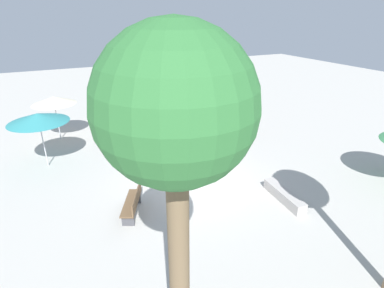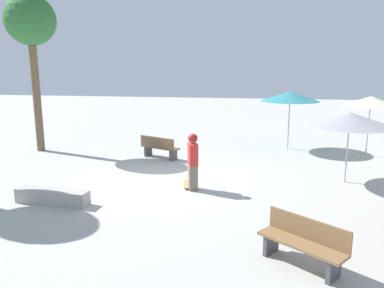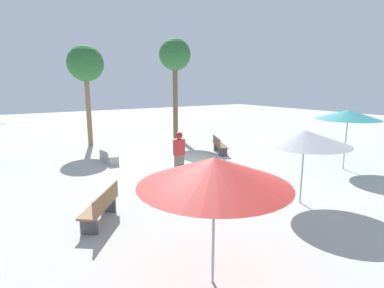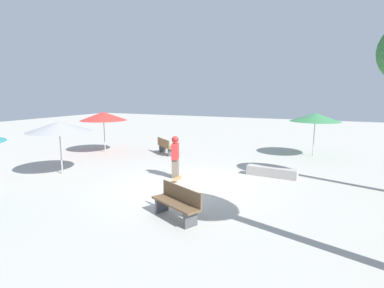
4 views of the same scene
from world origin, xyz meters
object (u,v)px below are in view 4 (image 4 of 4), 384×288
Objects in this scene: bench_far at (166,146)px; shade_umbrella_green at (315,117)px; skater_main at (175,155)px; concrete_ledge at (272,172)px; skateboard at (177,178)px; shade_umbrella_red at (103,116)px; shade_umbrella_grey at (59,127)px; bench_near at (177,203)px.

shade_umbrella_green is (-2.89, 7.24, 1.60)m from bench_far.
skater_main reaches higher than concrete_ledge.
skateboard is at bearing 19.16° from skater_main.
skateboard is 0.32× the size of shade_umbrella_red.
skateboard is 0.33× the size of shade_umbrella_grey.
shade_umbrella_grey is 4.56m from shade_umbrella_red.
skateboard is 0.54× the size of bench_far.
bench_far reaches higher than concrete_ledge.
skater_main is 0.65× the size of shade_umbrella_grey.
bench_far is at bearing -156.40° from skateboard.
shade_umbrella_green reaches higher than shade_umbrella_grey.
shade_umbrella_grey reaches higher than concrete_ledge.
bench_near is 0.64× the size of shade_umbrella_red.
shade_umbrella_red is (-1.14, -9.37, 1.83)m from concrete_ledge.
shade_umbrella_grey is (5.25, -1.87, 1.51)m from bench_far.
bench_far is at bearing -164.26° from skater_main.
skater_main reaches higher than bench_far.
skater_main is at bearing 64.54° from shade_umbrella_red.
concrete_ledge is 5.35m from bench_near.
shade_umbrella_red is at bearing -70.16° from shade_umbrella_green.
skater_main is at bearing 108.12° from shade_umbrella_grey.
bench_far is 7.96m from shade_umbrella_green.
skateboard is at bearing 104.22° from shade_umbrella_grey.
shade_umbrella_green reaches higher than bench_far.
shade_umbrella_green reaches higher than skateboard.
skater_main is 0.90m from skateboard.
skater_main reaches higher than bench_near.
shade_umbrella_red reaches higher than shade_umbrella_grey.
shade_umbrella_grey is 0.99× the size of shade_umbrella_green.
bench_far is (-4.06, -2.82, 0.37)m from skateboard.
skateboard is 3.56m from bench_near.
skateboard is at bearing -58.09° from concrete_ledge.
skater_main is at bearing -17.63° from bench_far.
bench_near and bench_far have the same top height.
bench_near is (3.14, 1.65, 0.37)m from skateboard.
skater_main is 3.92m from bench_near.
concrete_ledge is (-1.71, 3.40, -0.70)m from skater_main.
concrete_ledge is at bearing 83.08° from shade_umbrella_red.
shade_umbrella_red is at bearing -127.92° from skateboard.
shade_umbrella_grey is (3.17, -7.87, 1.75)m from concrete_ledge.
skateboard is at bearing 63.24° from shade_umbrella_red.
skateboard is 0.41× the size of concrete_ledge.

